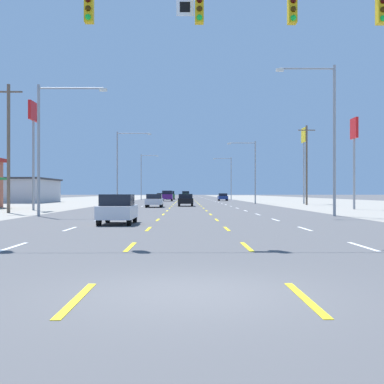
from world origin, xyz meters
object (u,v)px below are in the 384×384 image
suv_inner_left_farther (170,195)px  sedan_far_left_distant_a (160,196)px  sedan_inner_left_near (154,200)px  pole_sign_right_row_1 (354,141)px  pole_sign_right_row_2 (304,145)px  hatchback_inner_left_nearest (118,209)px  streetlight_right_row_1 (252,167)px  sedan_center_turn_mid (186,200)px  pole_sign_left_row_1 (33,126)px  streetlight_left_row_1 (121,161)px  sedan_far_right_far (223,197)px  streetlight_right_row_2 (229,175)px  suv_inner_left_midfar (167,196)px  streetlight_left_row_2 (143,174)px  streetlight_left_row_0 (47,138)px  suv_center_turn_farthest (186,195)px  streetlight_right_row_0 (329,129)px

suv_inner_left_farther → sedan_far_left_distant_a: size_ratio=1.09×
sedan_inner_left_near → suv_inner_left_farther: suv_inner_left_farther is taller
pole_sign_right_row_1 → pole_sign_right_row_2: 23.95m
hatchback_inner_left_nearest → streetlight_right_row_1: 50.71m
sedan_center_turn_mid → pole_sign_left_row_1: bearing=-134.8°
sedan_inner_left_near → pole_sign_right_row_2: 27.34m
sedan_center_turn_mid → streetlight_left_row_1: 17.86m
sedan_far_right_far → pole_sign_right_row_1: pole_sign_right_row_1 is taller
pole_sign_left_row_1 → pole_sign_right_row_2: size_ratio=0.91×
sedan_inner_left_near → pole_sign_right_row_1: (19.73, -7.37, 5.84)m
sedan_far_left_distant_a → streetlight_right_row_2: size_ratio=0.47×
hatchback_inner_left_nearest → sedan_far_right_far: (10.74, 73.45, -0.03)m
hatchback_inner_left_nearest → sedan_center_turn_mid: (3.49, 34.61, -0.03)m
streetlight_right_row_1 → pole_sign_right_row_2: bearing=-16.7°
suv_inner_left_midfar → pole_sign_left_row_1: pole_sign_left_row_1 is taller
sedan_center_turn_mid → streetlight_left_row_2: size_ratio=0.44×
hatchback_inner_left_nearest → sedan_far_left_distant_a: hatchback_inner_left_nearest is taller
sedan_far_right_far → streetlight_left_row_0: 67.07m
pole_sign_right_row_2 → streetlight_right_row_1: 8.05m
hatchback_inner_left_nearest → streetlight_right_row_2: size_ratio=0.41×
sedan_center_turn_mid → sedan_far_left_distant_a: size_ratio=1.00×
suv_center_turn_farthest → streetlight_left_row_0: 98.73m
suv_inner_left_midfar → streetlight_right_row_0: size_ratio=0.47×
sedan_center_turn_mid → suv_inner_left_farther: (-3.53, 56.85, 0.27)m
sedan_center_turn_mid → streetlight_left_row_0: 28.00m
suv_center_turn_farthest → streetlight_left_row_2: 21.05m
suv_center_turn_farthest → pole_sign_left_row_1: bearing=-99.2°
pole_sign_right_row_1 → suv_inner_left_farther: bearing=106.1°
streetlight_left_row_0 → suv_inner_left_midfar: bearing=84.3°
hatchback_inner_left_nearest → streetlight_left_row_1: 49.38m
sedan_far_right_far → pole_sign_right_row_2: pole_sign_right_row_2 is taller
streetlight_left_row_1 → pole_sign_right_row_2: bearing=-4.6°
streetlight_left_row_0 → sedan_center_turn_mid: bearing=69.9°
sedan_center_turn_mid → streetlight_left_row_0: bearing=-110.1°
pole_sign_left_row_1 → streetlight_right_row_2: 72.27m
pole_sign_left_row_1 → streetlight_right_row_0: size_ratio=0.95×
pole_sign_left_row_1 → pole_sign_right_row_2: (30.88, 26.02, 0.73)m
suv_inner_left_farther → pole_sign_right_row_2: size_ratio=0.45×
streetlight_right_row_2 → hatchback_inner_left_nearest: bearing=-98.5°
suv_center_turn_farthest → streetlight_right_row_1: size_ratio=0.53×
sedan_center_turn_mid → pole_sign_right_row_1: 20.99m
hatchback_inner_left_nearest → streetlight_left_row_2: 89.14m
pole_sign_right_row_1 → streetlight_right_row_1: (-6.47, 26.01, -1.24)m
streetlight_right_row_1 → streetlight_right_row_2: size_ratio=0.96×
sedan_inner_left_near → suv_inner_left_midfar: bearing=90.0°
suv_inner_left_farther → streetlight_left_row_0: size_ratio=0.54×
sedan_center_turn_mid → pole_sign_right_row_2: pole_sign_right_row_2 is taller
sedan_inner_left_near → streetlight_right_row_0: (13.32, -21.41, 5.23)m
sedan_far_right_far → streetlight_right_row_1: streetlight_right_row_1 is taller
sedan_center_turn_mid → suv_center_turn_farthest: size_ratio=0.92×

